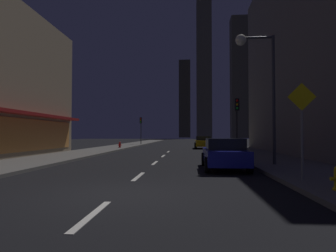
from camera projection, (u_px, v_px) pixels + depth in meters
ground_plane at (175, 146)px, 39.51m from camera, size 78.00×136.00×0.10m
sidewalk_right at (225, 146)px, 38.99m from camera, size 4.00×76.00×0.15m
sidewalk_left at (126, 145)px, 40.03m from camera, size 4.00×76.00×0.15m
lane_marking_center at (155, 163)px, 15.99m from camera, size 0.16×23.00×0.01m
skyscraper_distant_tall at (185, 99)px, 161.77m from camera, size 6.50×6.62×44.39m
skyscraper_distant_mid at (204, 70)px, 124.95m from camera, size 6.57×6.27×61.18m
skyscraper_distant_short at (239, 78)px, 133.15m from camera, size 7.66×7.12×57.64m
car_parked_near at (224, 153)px, 13.12m from camera, size 1.98×4.24×1.45m
car_parked_far at (203, 142)px, 32.76m from camera, size 1.98×4.24×1.45m
fire_hydrant_far_left at (120, 145)px, 31.78m from camera, size 0.42×0.30×0.65m
traffic_light_near_right at (237, 114)px, 20.75m from camera, size 0.32×0.48×4.20m
traffic_light_far_left at (141, 125)px, 43.43m from camera, size 0.32×0.48×4.20m
street_lamp_right at (257, 67)px, 14.15m from camera, size 1.96×0.56×6.58m
pedestrian_crossing_sign at (302, 122)px, 9.05m from camera, size 0.91×0.08×3.15m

